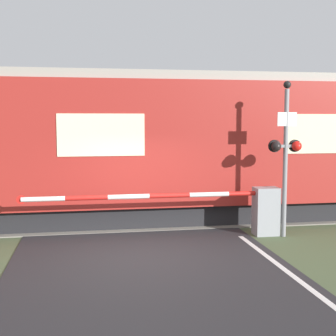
# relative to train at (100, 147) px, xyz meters

# --- Properties ---
(ground_plane) EXTENTS (80.00, 80.00, 0.00)m
(ground_plane) POSITION_rel_train_xyz_m (0.81, -3.50, -2.11)
(ground_plane) COLOR #475638
(track_bed) EXTENTS (36.00, 3.20, 0.13)m
(track_bed) POSITION_rel_train_xyz_m (0.81, 0.00, -2.08)
(track_bed) COLOR slate
(track_bed) RESTS_ON ground_plane
(train) EXTENTS (21.48, 3.13, 4.12)m
(train) POSITION_rel_train_xyz_m (0.00, 0.00, 0.00)
(train) COLOR black
(train) RESTS_ON ground_plane
(crossing_barrier) EXTENTS (6.26, 0.44, 1.19)m
(crossing_barrier) POSITION_rel_train_xyz_m (3.47, -2.37, -1.42)
(crossing_barrier) COLOR gray
(crossing_barrier) RESTS_ON ground_plane
(signal_post) EXTENTS (0.82, 0.26, 3.78)m
(signal_post) POSITION_rel_train_xyz_m (4.38, -2.61, 0.04)
(signal_post) COLOR gray
(signal_post) RESTS_ON ground_plane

